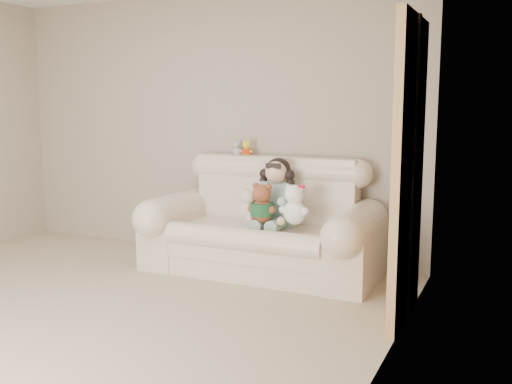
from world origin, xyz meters
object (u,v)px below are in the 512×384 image
object	(u,v)px
sofa	(261,216)
white_cat	(295,200)
cream_teddy	(249,201)
seated_child	(276,192)
brown_teddy	(262,199)

from	to	relation	value
sofa	white_cat	world-z (taller)	sofa
white_cat	cream_teddy	world-z (taller)	white_cat
seated_child	white_cat	xyz separation A→B (m)	(0.25, -0.20, -0.03)
brown_teddy	white_cat	world-z (taller)	white_cat
seated_child	white_cat	distance (m)	0.32
sofa	brown_teddy	world-z (taller)	sofa
seated_child	brown_teddy	size ratio (longest dim) A/B	1.56
white_cat	sofa	bearing A→B (deg)	-178.57
brown_teddy	white_cat	distance (m)	0.29
white_cat	cream_teddy	xyz separation A→B (m)	(-0.42, -0.02, -0.04)
seated_child	sofa	bearing A→B (deg)	-154.85
sofa	cream_teddy	xyz separation A→B (m)	(-0.05, -0.14, 0.15)
brown_teddy	white_cat	bearing A→B (deg)	10.10
white_cat	cream_teddy	distance (m)	0.42
brown_teddy	cream_teddy	distance (m)	0.14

